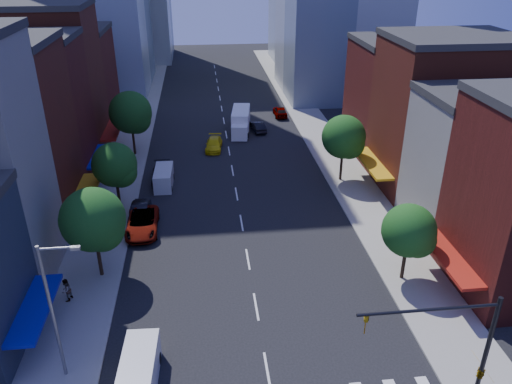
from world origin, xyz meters
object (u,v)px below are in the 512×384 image
taxi (214,144)px  parked_car_third (142,223)px  parked_car_second (140,212)px  box_truck (241,122)px  parked_car_rear (162,174)px  pedestrian_far (66,290)px  cargo_van_far (164,178)px  traffic_car_far (280,111)px  cargo_van_near (139,373)px  traffic_car_oncoming (258,127)px

taxi → parked_car_third: bearing=-103.6°
parked_car_second → box_truck: 25.74m
parked_car_rear → taxi: 10.47m
parked_car_third → pedestrian_far: pedestrian_far is taller
parked_car_second → parked_car_rear: parked_car_rear is taller
cargo_van_far → taxi: (5.66, 10.09, -0.27)m
cargo_van_far → box_truck: 18.79m
traffic_car_far → taxi: bearing=50.4°
traffic_car_far → cargo_van_far: bearing=54.8°
taxi → pedestrian_far: pedestrian_far is taller
taxi → box_truck: box_truck is taller
parked_car_rear → cargo_van_far: 1.56m
cargo_van_near → traffic_car_oncoming: size_ratio=1.21×
parked_car_second → traffic_car_oncoming: 26.88m
parked_car_rear → parked_car_second: bearing=-101.8°
cargo_van_near → pedestrian_far: size_ratio=2.79×
parked_car_second → traffic_car_oncoming: size_ratio=1.08×
parked_car_third → parked_car_rear: (1.10, 10.63, -0.07)m
box_truck → traffic_car_far: bearing=52.4°
parked_car_second → box_truck: box_truck is taller
parked_car_second → traffic_car_far: (17.88, 29.37, 0.02)m
cargo_van_near → parked_car_rear: bearing=93.2°
traffic_car_oncoming → taxi: bearing=36.4°
traffic_car_oncoming → pedestrian_far: size_ratio=2.31×
taxi → box_truck: (3.90, 6.07, 0.75)m
cargo_van_far → taxi: cargo_van_far is taller
traffic_car_oncoming → box_truck: box_truck is taller
cargo_van_near → traffic_car_far: (16.01, 49.51, -0.27)m
cargo_van_near → taxi: size_ratio=1.05×
traffic_car_oncoming → box_truck: (-2.40, -0.00, 0.76)m
cargo_van_near → pedestrian_far: (-5.91, 8.40, 0.01)m
taxi → pedestrian_far: 30.96m
parked_car_second → pedestrian_far: pedestrian_far is taller
parked_car_third → box_truck: bearing=65.7°
parked_car_second → traffic_car_oncoming: parked_car_second is taller
box_truck → pedestrian_far: box_truck is taller
parked_car_third → traffic_car_oncoming: 28.61m
cargo_van_near → cargo_van_far: size_ratio=1.08×
traffic_car_oncoming → parked_car_rear: bearing=42.4°
traffic_car_oncoming → pedestrian_far: bearing=55.2°
parked_car_third → parked_car_rear: bearing=83.2°
parked_car_rear → box_truck: 17.69m
cargo_van_far → traffic_car_far: size_ratio=1.04×
pedestrian_far → traffic_car_far: bearing=173.2°
traffic_car_oncoming → traffic_car_far: traffic_car_far is taller
cargo_van_near → box_truck: box_truck is taller
traffic_car_far → parked_car_rear: bearing=52.3°
parked_car_second → cargo_van_far: (1.88, 6.88, 0.23)m
traffic_car_oncoming → parked_car_third: bearing=54.5°
parked_car_second → parked_car_third: parked_car_third is taller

